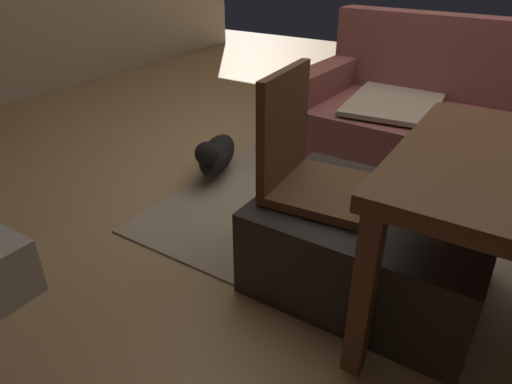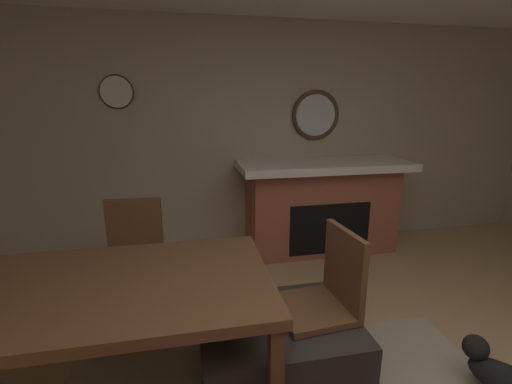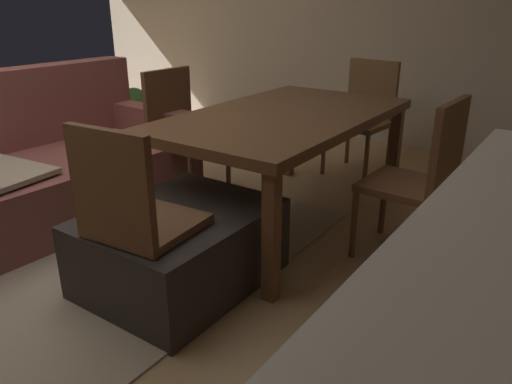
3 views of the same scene
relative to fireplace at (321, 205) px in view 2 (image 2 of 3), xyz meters
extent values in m
cube|color=#B7A893|center=(0.66, -0.38, 0.74)|extent=(7.59, 0.12, 2.55)
cube|color=#9E5642|center=(0.00, -0.02, -0.05)|extent=(1.65, 0.60, 0.97)
cube|color=black|center=(0.00, 0.24, -0.18)|extent=(0.91, 0.10, 0.56)
cube|color=white|center=(0.00, 0.03, 0.48)|extent=(1.89, 0.76, 0.08)
torus|color=#4C331E|center=(0.00, -0.29, 1.00)|extent=(0.57, 0.05, 0.57)
cylinder|color=silver|center=(0.00, -0.29, 1.00)|extent=(0.48, 0.01, 0.48)
cube|color=#2D2826|center=(0.98, 1.80, -0.33)|extent=(0.95, 0.74, 0.40)
cube|color=black|center=(0.91, 1.76, -0.11)|extent=(0.05, 0.16, 0.02)
cube|color=brown|center=(1.94, 1.77, 0.18)|extent=(1.77, 1.02, 0.06)
cube|color=brown|center=(1.11, 1.33, -0.19)|extent=(0.07, 0.07, 0.68)
cube|color=brown|center=(0.75, 1.77, -0.10)|extent=(0.48, 0.48, 0.04)
cube|color=brown|center=(0.56, 1.76, 0.16)|extent=(0.08, 0.44, 0.48)
cylinder|color=brown|center=(0.94, 1.99, -0.33)|extent=(0.04, 0.04, 0.41)
cylinder|color=brown|center=(0.97, 1.59, -0.33)|extent=(0.04, 0.04, 0.41)
cylinder|color=brown|center=(0.54, 1.96, -0.33)|extent=(0.04, 0.04, 0.41)
cylinder|color=brown|center=(0.57, 1.56, -0.33)|extent=(0.04, 0.04, 0.41)
cube|color=brown|center=(1.94, 0.97, -0.10)|extent=(0.46, 0.46, 0.04)
cube|color=brown|center=(1.93, 0.77, 0.16)|extent=(0.44, 0.06, 0.48)
cylinder|color=brown|center=(1.75, 1.17, -0.33)|extent=(0.04, 0.04, 0.41)
cylinder|color=brown|center=(2.15, 1.16, -0.33)|extent=(0.04, 0.04, 0.41)
cylinder|color=brown|center=(1.73, 0.77, -0.33)|extent=(0.04, 0.04, 0.41)
cylinder|color=brown|center=(2.13, 0.76, -0.33)|extent=(0.04, 0.04, 0.41)
sphere|color=black|center=(-0.16, 2.10, -0.27)|extent=(0.15, 0.15, 0.15)
cylinder|color=silver|center=(2.14, -0.29, 1.25)|extent=(0.31, 0.03, 0.31)
torus|color=black|center=(2.14, -0.29, 1.25)|extent=(0.34, 0.02, 0.34)
camera|label=1|loc=(1.43, 0.17, 0.84)|focal=31.53mm
camera|label=2|loc=(1.49, 3.58, 1.16)|focal=24.38mm
camera|label=3|loc=(-0.67, 0.17, 0.89)|focal=34.82mm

